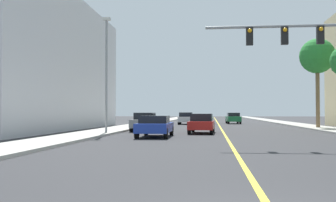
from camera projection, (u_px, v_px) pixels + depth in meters
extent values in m
plane|color=#2D2D30|center=(219.00, 125.00, 47.00)|extent=(192.00, 192.00, 0.00)
cube|color=#B2ADA3|center=(143.00, 124.00, 48.00)|extent=(2.93, 168.00, 0.15)
cube|color=#9E9B93|center=(298.00, 125.00, 46.01)|extent=(2.93, 168.00, 0.15)
cube|color=yellow|center=(219.00, 125.00, 47.00)|extent=(0.16, 144.00, 0.01)
cube|color=silver|center=(24.00, 64.00, 35.43)|extent=(10.40, 26.20, 11.70)
cylinder|color=gray|center=(305.00, 26.00, 18.42)|extent=(9.28, 0.14, 0.14)
cube|color=black|center=(320.00, 35.00, 18.34)|extent=(0.32, 0.24, 0.84)
sphere|color=orange|center=(321.00, 29.00, 18.20)|extent=(0.20, 0.20, 0.20)
cube|color=black|center=(285.00, 36.00, 18.51)|extent=(0.32, 0.24, 0.84)
sphere|color=orange|center=(285.00, 30.00, 18.38)|extent=(0.20, 0.20, 0.20)
cube|color=black|center=(250.00, 36.00, 18.69)|extent=(0.32, 0.24, 0.84)
sphere|color=orange|center=(250.00, 31.00, 18.56)|extent=(0.20, 0.20, 0.20)
cylinder|color=gray|center=(106.00, 77.00, 27.38)|extent=(0.16, 0.16, 7.77)
cube|color=beige|center=(107.00, 19.00, 27.49)|extent=(0.56, 0.28, 0.20)
cylinder|color=brown|center=(318.00, 92.00, 36.56)|extent=(0.36, 0.36, 6.65)
sphere|color=#287F33|center=(317.00, 56.00, 36.66)|extent=(3.25, 3.25, 3.25)
cone|color=#287F33|center=(329.00, 58.00, 36.37)|extent=(0.68, 1.73, 1.58)
cone|color=#287F33|center=(321.00, 59.00, 37.41)|extent=(1.62, 1.32, 1.43)
cone|color=#287F33|center=(310.00, 59.00, 37.54)|extent=(1.36, 1.03, 1.48)
cone|color=#287F33|center=(306.00, 58.00, 36.93)|extent=(0.64, 1.42, 1.41)
cone|color=#287F33|center=(313.00, 57.00, 35.96)|extent=(1.13, 0.99, 1.59)
cone|color=#287F33|center=(325.00, 57.00, 35.73)|extent=(1.52, 1.02, 1.58)
cube|color=slate|center=(144.00, 123.00, 31.90)|extent=(1.75, 4.11, 0.65)
cube|color=black|center=(145.00, 116.00, 32.10)|extent=(1.52, 1.92, 0.54)
cylinder|color=black|center=(151.00, 128.00, 30.32)|extent=(0.23, 0.64, 0.64)
cylinder|color=black|center=(131.00, 128.00, 30.49)|extent=(0.23, 0.64, 0.64)
cylinder|color=black|center=(156.00, 127.00, 33.29)|extent=(0.23, 0.64, 0.64)
cylinder|color=black|center=(139.00, 127.00, 33.47)|extent=(0.23, 0.64, 0.64)
cube|color=#BCBCC1|center=(186.00, 119.00, 50.31)|extent=(1.92, 4.54, 0.65)
cube|color=black|center=(186.00, 115.00, 50.09)|extent=(1.67, 2.08, 0.54)
cylinder|color=black|center=(180.00, 121.00, 52.08)|extent=(0.23, 0.64, 0.64)
cylinder|color=black|center=(193.00, 121.00, 51.92)|extent=(0.23, 0.64, 0.64)
cylinder|color=black|center=(179.00, 122.00, 48.68)|extent=(0.23, 0.64, 0.64)
cylinder|color=black|center=(192.00, 122.00, 48.52)|extent=(0.23, 0.64, 0.64)
cube|color=white|center=(206.00, 119.00, 53.75)|extent=(1.91, 4.43, 0.56)
cube|color=black|center=(206.00, 115.00, 53.79)|extent=(1.63, 2.25, 0.47)
cylinder|color=black|center=(200.00, 121.00, 55.44)|extent=(0.24, 0.65, 0.64)
cylinder|color=black|center=(211.00, 121.00, 55.32)|extent=(0.24, 0.65, 0.64)
cylinder|color=black|center=(200.00, 121.00, 52.17)|extent=(0.24, 0.65, 0.64)
cylinder|color=black|center=(212.00, 121.00, 52.05)|extent=(0.24, 0.65, 0.64)
cube|color=red|center=(202.00, 125.00, 28.94)|extent=(1.91, 4.34, 0.58)
cube|color=black|center=(202.00, 117.00, 28.95)|extent=(1.61, 2.07, 0.54)
cylinder|color=black|center=(193.00, 128.00, 30.61)|extent=(0.25, 0.65, 0.64)
cylinder|color=black|center=(213.00, 128.00, 30.38)|extent=(0.25, 0.65, 0.64)
cylinder|color=black|center=(189.00, 130.00, 27.48)|extent=(0.25, 0.65, 0.64)
cylinder|color=black|center=(211.00, 130.00, 27.25)|extent=(0.25, 0.65, 0.64)
cube|color=#196638|center=(233.00, 119.00, 52.71)|extent=(1.92, 4.23, 0.67)
cube|color=black|center=(233.00, 115.00, 52.53)|extent=(1.62, 2.13, 0.48)
cylinder|color=black|center=(226.00, 121.00, 54.28)|extent=(0.25, 0.65, 0.64)
cylinder|color=black|center=(238.00, 121.00, 54.18)|extent=(0.25, 0.65, 0.64)
cylinder|color=black|center=(228.00, 122.00, 51.23)|extent=(0.25, 0.65, 0.64)
cylinder|color=black|center=(240.00, 122.00, 51.13)|extent=(0.25, 0.65, 0.64)
cube|color=#1E389E|center=(155.00, 127.00, 24.69)|extent=(1.94, 4.59, 0.56)
cube|color=black|center=(155.00, 119.00, 24.38)|extent=(1.70, 2.07, 0.45)
cylinder|color=black|center=(146.00, 131.00, 26.50)|extent=(0.22, 0.64, 0.64)
cylinder|color=black|center=(171.00, 131.00, 26.32)|extent=(0.22, 0.64, 0.64)
cylinder|color=black|center=(137.00, 133.00, 23.04)|extent=(0.22, 0.64, 0.64)
cylinder|color=black|center=(166.00, 133.00, 22.86)|extent=(0.22, 0.64, 0.64)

